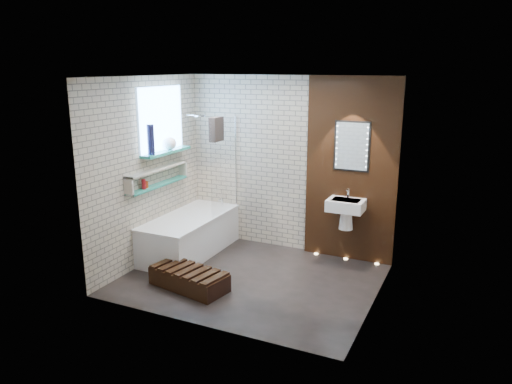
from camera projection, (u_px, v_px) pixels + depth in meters
The scene contains 15 objects.
ground at pixel (251, 279), 6.45m from camera, with size 3.20×3.20×0.00m, color black.
room_shell at pixel (251, 183), 6.12m from camera, with size 3.24×3.20×2.60m.
walnut_panel at pixel (351, 171), 6.84m from camera, with size 1.30×0.06×2.60m, color black.
clerestory_window at pixel (162, 126), 6.92m from camera, with size 0.18×1.00×0.94m.
display_niche at pixel (158, 177), 6.90m from camera, with size 0.14×1.30×0.26m.
bathtub at pixel (190, 234), 7.27m from camera, with size 0.79×1.74×0.70m.
bath_screen at pixel (224, 166), 7.26m from camera, with size 0.01×0.78×1.40m, color white.
towel at pixel (216, 129), 6.93m from camera, with size 0.10×0.26×0.34m, color black.
shower_head at pixel (200, 116), 7.31m from camera, with size 0.18×0.18×0.02m, color silver.
washbasin at pixel (346, 209), 6.80m from camera, with size 0.50×0.36×0.58m.
led_mirror at pixel (352, 146), 6.72m from camera, with size 0.50×0.02×0.70m.
walnut_step at pixel (189, 279), 6.17m from camera, with size 1.01×0.45×0.22m, color black.
niche_bottles at pixel (145, 184), 6.64m from camera, with size 0.06×0.11×0.14m.
sill_vases at pixel (163, 142), 6.87m from camera, with size 0.19×0.58×0.41m.
floor_uplights at pixel (346, 259), 7.11m from camera, with size 0.96×0.06×0.01m.
Camera 1 is at (2.58, -5.36, 2.73)m, focal length 34.32 mm.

